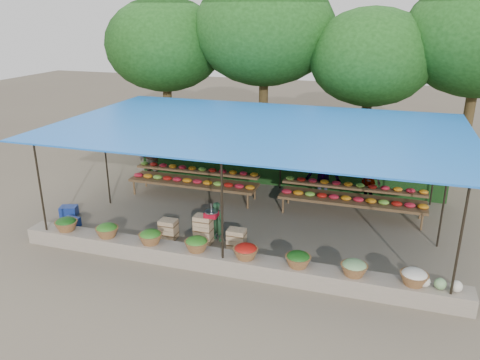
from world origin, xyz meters
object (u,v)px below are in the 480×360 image
(weighing_scale, at_px, (211,214))
(blue_crate_front, at_px, (71,222))
(blue_crate_back, at_px, (69,211))
(vendor_seated, at_px, (217,221))
(crate_counter, at_px, (202,232))

(weighing_scale, distance_m, blue_crate_front, 4.19)
(blue_crate_front, height_order, blue_crate_back, blue_crate_back)
(blue_crate_front, bearing_deg, vendor_seated, 8.34)
(vendor_seated, bearing_deg, blue_crate_front, 30.58)
(crate_counter, bearing_deg, blue_crate_back, 174.48)
(crate_counter, relative_size, vendor_seated, 2.18)
(weighing_scale, bearing_deg, blue_crate_front, -177.02)
(blue_crate_back, bearing_deg, blue_crate_front, -67.11)
(blue_crate_front, xyz_separation_m, blue_crate_back, (-0.56, 0.64, 0.01))
(blue_crate_back, bearing_deg, crate_counter, -23.65)
(weighing_scale, xyz_separation_m, vendor_seated, (0.05, 0.27, -0.32))
(weighing_scale, xyz_separation_m, blue_crate_back, (-4.68, 0.43, -0.71))
(vendor_seated, relative_size, blue_crate_front, 2.47)
(blue_crate_front, distance_m, blue_crate_back, 0.85)
(vendor_seated, height_order, blue_crate_back, vendor_seated)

